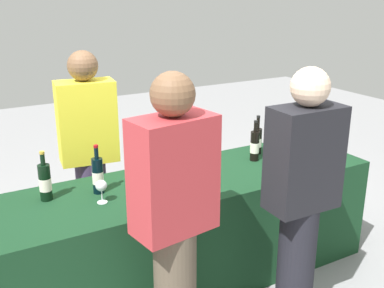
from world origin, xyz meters
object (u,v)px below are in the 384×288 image
Objects in this scene: wine_glass_3 at (301,149)px; wine_glass_2 at (206,167)px; wine_bottle_0 at (45,182)px; server_pouring at (89,151)px; wine_glass_1 at (164,182)px; wine_glass_0 at (101,186)px; wine_bottle_3 at (255,146)px; wine_bottle_2 at (178,159)px; wine_bottle_6 at (291,136)px; wine_bottle_4 at (257,140)px; guest_1 at (301,196)px; wine_bottle_1 at (98,175)px; guest_0 at (174,218)px; wine_bottle_5 at (284,141)px.

wine_glass_2 is at bearing 178.81° from wine_glass_3.
server_pouring reaches higher than wine_bottle_0.
wine_glass_2 is (0.36, 0.09, -0.00)m from wine_glass_1.
wine_glass_0 reaches higher than wine_glass_3.
wine_glass_1 is (0.36, -0.12, -0.00)m from wine_glass_0.
wine_glass_1 is at bearing -163.68° from wine_bottle_3.
wine_bottle_2 is 1.05m from wine_bottle_6.
wine_bottle_4 is at bearing 166.81° from server_pouring.
wine_glass_2 is 0.09× the size of guest_1.
wine_glass_3 is at bearing -13.32° from wine_bottle_2.
wine_bottle_3 reaches higher than wine_bottle_4.
wine_bottle_0 is at bearing 179.71° from wine_bottle_6.
server_pouring is (-0.46, 0.54, -0.03)m from wine_bottle_2.
wine_bottle_0 is 0.99× the size of wine_bottle_1.
wine_glass_1 is at bearing -18.78° from wine_glass_0.
wine_glass_0 reaches higher than wine_glass_2.
server_pouring reaches higher than wine_bottle_3.
guest_0 reaches higher than wine_glass_3.
wine_glass_3 is at bearing -60.15° from wine_bottle_4.
guest_1 reaches higher than wine_bottle_0.
wine_bottle_0 reaches higher than wine_bottle_6.
wine_bottle_6 is 1.66m from guest_0.
wine_bottle_2 is 0.64m from wine_glass_0.
wine_glass_2 is (-0.81, -0.16, -0.00)m from wine_bottle_5.
wine_bottle_1 is 1.63m from wine_bottle_6.
wine_bottle_0 is at bearing 166.47° from wine_glass_2.
wine_glass_3 is 0.08× the size of guest_1.
wine_bottle_3 is 1.26m from wine_glass_0.
wine_bottle_3 is 0.56m from wine_glass_2.
guest_0 is (-0.53, -0.54, 0.00)m from wine_glass_2.
guest_1 is at bearing -108.42° from wine_bottle_3.
guest_0 is (0.05, -1.29, 0.02)m from server_pouring.
wine_bottle_3 is (0.64, -0.03, 0.00)m from wine_bottle_2.
wine_glass_2 is 0.09× the size of guest_0.
wine_glass_1 is 0.37m from wine_glass_2.
wine_bottle_2 reaches higher than wine_glass_1.
wine_bottle_4 is at bearing 45.81° from wine_bottle_3.
wine_bottle_4 is 2.34× the size of wine_glass_3.
guest_1 is at bearing -41.12° from wine_bottle_1.
wine_bottle_3 is at bearing 16.32° from wine_glass_1.
guest_0 is (0.48, -0.79, -0.01)m from wine_bottle_0.
wine_glass_3 is (1.51, -0.20, -0.03)m from wine_bottle_1.
wine_bottle_3 is 0.86m from guest_1.
wine_bottle_1 is 0.19× the size of guest_0.
wine_bottle_2 is 2.17× the size of wine_glass_2.
wine_bottle_3 is at bearing 178.45° from wine_bottle_5.
guest_0 is at bearing -77.16° from wine_bottle_1.
guest_1 reaches higher than wine_bottle_4.
wine_bottle_1 reaches higher than wine_bottle_3.
server_pouring reaches higher than wine_bottle_2.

